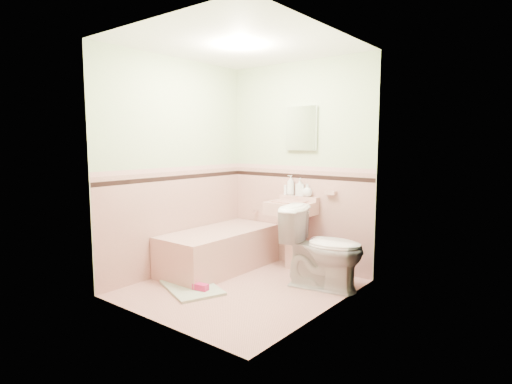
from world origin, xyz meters
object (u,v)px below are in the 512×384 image
Objects in this scene: toilet at (323,248)px; shoe at (201,287)px; soap_bottle_right at (307,190)px; bathtub at (219,251)px; soap_bottle_mid at (300,187)px; bucket at (318,260)px; medicine_cabinet at (301,128)px; soap_bottle_left at (291,185)px; sink at (291,236)px.

toilet reaches higher than shoe.
soap_bottle_right is 1.72m from shoe.
soap_bottle_mid is (0.69, 0.71, 0.77)m from bathtub.
bucket is at bearing -14.04° from soap_bottle_right.
bathtub is 9.26× the size of shoe.
medicine_cabinet is 1.87× the size of bucket.
shoe is (-0.16, -1.41, -0.94)m from soap_bottle_left.
soap_bottle_mid is 0.25× the size of toilet.
soap_bottle_mid is at bearing 45.86° from bathtub.
toilet is 0.62m from bucket.
soap_bottle_left is 1.52× the size of shoe.
soap_bottle_left reaches higher than soap_bottle_mid.
soap_bottle_mid is 1.41× the size of soap_bottle_right.
bathtub reaches higher than shoe.
medicine_cabinet reaches higher than shoe.
bathtub is 5.29× the size of bucket.
soap_bottle_right reaches higher than bucket.
soap_bottle_left is at bearing 125.23° from sink.
toilet is at bearing -39.24° from soap_bottle_mid.
sink reaches higher than bucket.
soap_bottle_mid is at bearing 39.86° from toilet.
bucket is (0.43, -0.05, -0.86)m from soap_bottle_left.
bathtub is 9.72× the size of soap_bottle_right.
toilet is at bearing -44.58° from soap_bottle_right.
toilet is (0.61, -0.50, -0.56)m from soap_bottle_mid.
bucket reaches higher than shoe.
bathtub is at bearing -142.07° from sink.
soap_bottle_right is (0.11, -0.03, -0.74)m from medicine_cabinet.
shoe is at bearing -101.17° from medicine_cabinet.
soap_bottle_mid reaches higher than soap_bottle_right.
soap_bottle_right is at bearing 0.00° from soap_bottle_mid.
toilet is at bearing -40.47° from medicine_cabinet.
toilet is 5.32× the size of shoe.
medicine_cabinet reaches higher than sink.
bucket is (-0.32, 0.45, -0.29)m from toilet.
soap_bottle_left is at bearing 180.00° from soap_bottle_right.
soap_bottle_mid is at bearing -73.12° from medicine_cabinet.
soap_bottle_mid is 0.97m from toilet.
shoe is at bearing -105.76° from soap_bottle_right.
toilet is at bearing -27.24° from sink.
bathtub is 1.29m from soap_bottle_right.
toilet is (0.75, -0.50, -0.57)m from soap_bottle_left.
soap_bottle_mid is (0.01, -0.03, -0.71)m from medicine_cabinet.
soap_bottle_mid reaches higher than shoe.
sink reaches higher than shoe.
shoe is at bearing 124.32° from toilet.
sink is 5.10× the size of shoe.
bathtub is at bearing 88.31° from toilet.
sink is 3.34× the size of soap_bottle_left.
medicine_cabinet is 1.59m from bucket.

